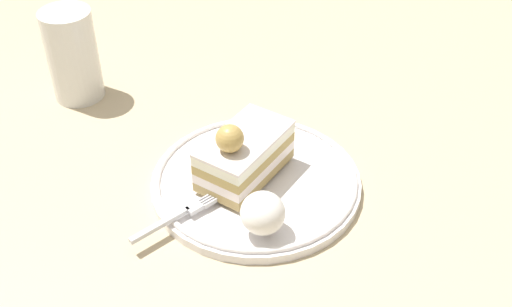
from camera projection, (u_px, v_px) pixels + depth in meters
ground_plane at (250, 205)px, 0.66m from camera, size 2.40×2.40×0.00m
dessert_plate at (256, 181)px, 0.68m from camera, size 0.22×0.22×0.02m
cake_slice at (244, 154)px, 0.66m from camera, size 0.10×0.12×0.08m
whipped_cream_dollop at (263, 213)px, 0.60m from camera, size 0.04×0.04×0.04m
fork at (183, 215)px, 0.62m from camera, size 0.03×0.11×0.00m
drink_glass_near at (73, 58)px, 0.79m from camera, size 0.06×0.06×0.12m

